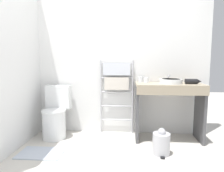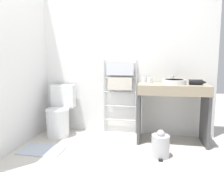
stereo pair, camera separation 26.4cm
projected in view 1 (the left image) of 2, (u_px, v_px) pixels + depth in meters
The scene contains 12 objects.
wall_back at pixel (119, 57), 3.24m from camera, with size 2.85×0.12×2.48m, color white.
wall_side at pixel (12, 56), 2.63m from camera, with size 0.12×2.01×2.48m, color white.
toilet at pixel (55, 116), 3.08m from camera, with size 0.39×0.49×0.80m.
towel_radiator at pixel (117, 82), 3.18m from camera, with size 0.54×0.06×1.19m.
vanity_counter at pixel (169, 102), 2.93m from camera, with size 0.96×0.50×0.85m.
sink_basin at pixel (171, 81), 2.89m from camera, with size 0.32×0.32×0.07m.
faucet at pixel (169, 77), 3.05m from camera, with size 0.02×0.10×0.11m.
cup_near_wall at pixel (141, 79), 3.11m from camera, with size 0.08×0.08×0.09m.
cup_near_edge at pixel (146, 80), 3.05m from camera, with size 0.08×0.08×0.08m.
hair_dryer at pixel (192, 81), 2.85m from camera, with size 0.23×0.17×0.07m.
trash_bin at pixel (161, 143), 2.51m from camera, with size 0.22×0.25×0.34m.
bath_mat at pixel (41, 153), 2.54m from camera, with size 0.56×0.36×0.01m, color #B2BCCC.
Camera 1 is at (0.16, -1.86, 1.16)m, focal length 32.00 mm.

